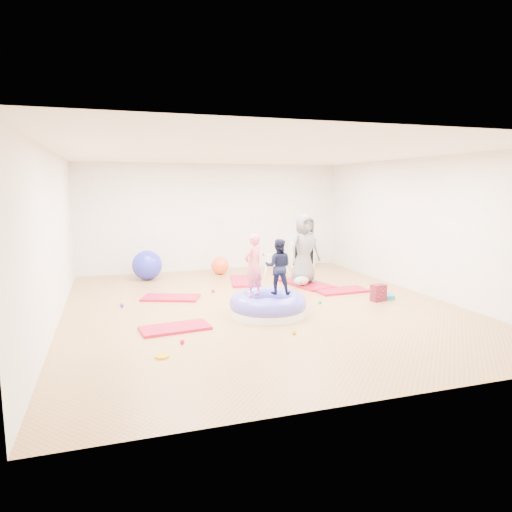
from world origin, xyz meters
name	(u,v)px	position (x,y,z in m)	size (l,w,h in m)	color
room	(261,231)	(0.00, 0.00, 1.40)	(7.01, 8.01, 2.81)	#AF8646
gym_mat_front_left	(175,328)	(-1.73, -0.94, 0.02)	(1.06, 0.53, 0.04)	#AC1627
gym_mat_mid_left	(171,298)	(-1.54, 1.06, 0.02)	(1.10, 0.55, 0.05)	#AC1627
gym_mat_center_back	(245,281)	(0.32, 2.15, 0.03)	(1.25, 0.62, 0.05)	#AC1627
gym_mat_right	(342,291)	(2.00, 0.58, 0.02)	(1.10, 0.55, 0.05)	#AC1627
gym_mat_rear_right	(307,284)	(1.56, 1.41, 0.03)	(1.33, 0.67, 0.06)	#AC1627
inflatable_cushion	(268,306)	(-0.08, -0.61, 0.16)	(1.34, 1.34, 0.42)	white
child_pink	(253,263)	(-0.33, -0.58, 0.93)	(0.40, 0.26, 1.09)	#F5657D
child_navy	(278,264)	(0.15, -0.50, 0.87)	(0.47, 0.37, 0.97)	black
adult_caregiver	(304,249)	(1.51, 1.46, 0.83)	(0.75, 0.49, 1.54)	slate
infant	(302,281)	(1.34, 1.17, 0.16)	(0.34, 0.35, 0.20)	#88A8CF
ball_pit_balls	(234,306)	(-0.53, 0.00, 0.03)	(3.92, 3.14, 0.07)	red
exercise_ball_blue	(147,265)	(-1.83, 3.12, 0.36)	(0.71, 0.71, 0.71)	#272ABC
exercise_ball_orange	(220,266)	(-0.02, 3.25, 0.22)	(0.44, 0.44, 0.44)	#FA5423
infant_play_gym	(273,260)	(1.30, 2.94, 0.35)	(0.68, 0.65, 0.52)	white
cube_shelf	(301,253)	(2.44, 3.79, 0.35)	(0.70, 0.35, 0.70)	white
balance_disc	(385,296)	(2.54, -0.21, 0.04)	(0.39, 0.39, 0.09)	#107A83
backpack	(378,293)	(2.29, -0.36, 0.16)	(0.28, 0.17, 0.33)	#C22546
yellow_toy	(162,356)	(-2.05, -2.08, 0.01)	(0.19, 0.19, 0.03)	#D8AA06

